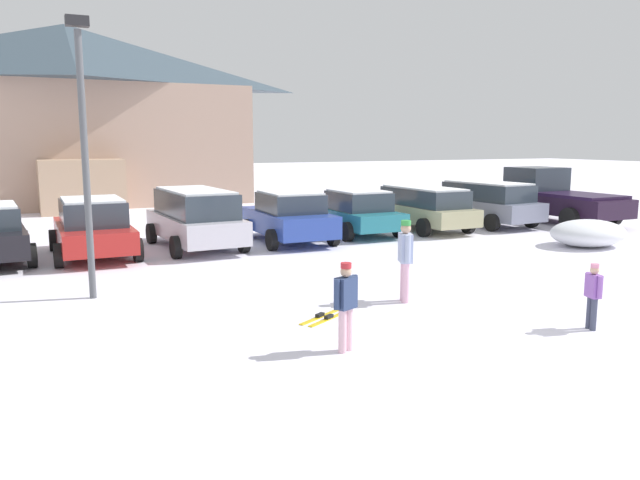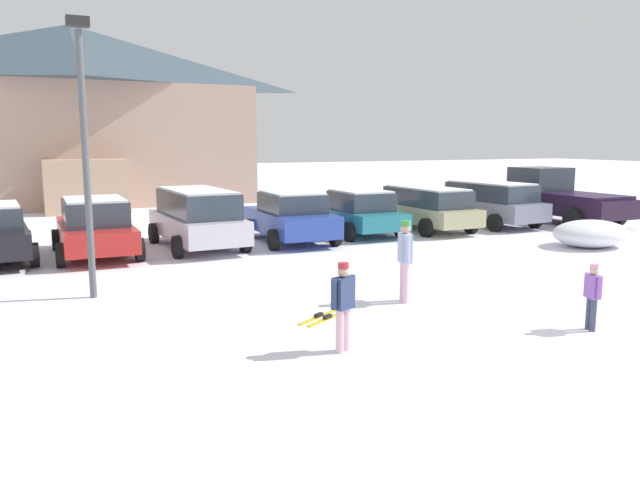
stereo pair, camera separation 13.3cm
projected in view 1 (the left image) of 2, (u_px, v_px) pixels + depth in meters
The scene contains 15 objects.
ground at pixel (603, 373), 8.78m from camera, with size 160.00×160.00×0.00m, color white.
ski_lodge at pixel (69, 114), 31.40m from camera, with size 17.71×9.49×8.94m.
parked_red_sedan at pixel (93, 227), 17.49m from camera, with size 2.22×4.45×1.66m.
parked_silver_wagon at pixel (195, 217), 18.87m from camera, with size 2.39×4.81×1.79m.
parked_blue_hatchback at pixel (289, 217), 19.97m from camera, with size 2.31×4.18×1.64m.
parked_teal_hatchback at pixel (356, 212), 21.59m from camera, with size 2.21×4.05×1.56m.
parked_beige_suv at pixel (423, 207), 22.72m from camera, with size 2.16×4.67×1.58m.
parked_grey_wagon at pixel (486, 202), 24.00m from camera, with size 2.45×4.64×1.68m.
pickup_truck at pixel (552, 197), 25.10m from camera, with size 2.53×5.78×2.15m.
skier_teen_in_navy_coat at pixel (346, 302), 9.57m from camera, with size 0.49×0.32×1.41m.
skier_child_in_purple_jacket at pixel (593, 292), 10.72m from camera, with size 0.24×0.42×1.16m.
skier_adult_in_blue_parka at pixel (405, 256), 12.55m from camera, with size 0.38×0.58×1.67m.
pair_of_skis at pixel (325, 317), 11.51m from camera, with size 1.27×0.91×0.08m.
lamp_post at pixel (84, 144), 12.48m from camera, with size 0.44×0.24×5.64m.
plowed_snow_pile at pixel (588, 233), 19.25m from camera, with size 2.47×1.97×0.83m, color white.
Camera 1 is at (-7.19, -5.86, 3.24)m, focal length 35.00 mm.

